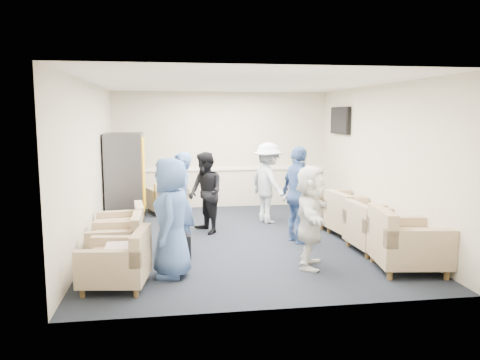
{
  "coord_description": "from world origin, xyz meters",
  "views": [
    {
      "loc": [
        -1.19,
        -7.91,
        2.18
      ],
      "look_at": [
        0.02,
        0.2,
        1.03
      ],
      "focal_mm": 35.0,
      "sensor_mm": 36.0,
      "label": 1
    }
  ],
  "objects": [
    {
      "name": "chair_rail",
      "position": [
        0.0,
        2.98,
        0.9
      ],
      "size": [
        4.98,
        0.04,
        0.06
      ],
      "primitive_type": "cube",
      "color": "white",
      "rests_on": "back_wall"
    },
    {
      "name": "armchair_left_near",
      "position": [
        -1.86,
        -2.05,
        0.32
      ],
      "size": [
        0.89,
        0.89,
        0.63
      ],
      "rotation": [
        0.0,
        0.0,
        -1.71
      ],
      "color": "tan",
      "rests_on": "floor"
    },
    {
      "name": "ceiling",
      "position": [
        0.0,
        0.0,
        2.7
      ],
      "size": [
        6.0,
        6.0,
        0.0
      ],
      "primitive_type": "plane",
      "rotation": [
        3.14,
        0.0,
        0.0
      ],
      "color": "white",
      "rests_on": "back_wall"
    },
    {
      "name": "pillow",
      "position": [
        -1.86,
        -2.04,
        0.48
      ],
      "size": [
        0.34,
        0.44,
        0.12
      ],
      "primitive_type": "cube",
      "rotation": [
        0.0,
        0.0,
        -1.54
      ],
      "color": "beige",
      "rests_on": "armchair_left_near"
    },
    {
      "name": "armchair_left_far",
      "position": [
        -1.98,
        -0.21,
        0.3
      ],
      "size": [
        0.83,
        0.83,
        0.61
      ],
      "rotation": [
        0.0,
        0.0,
        -1.46
      ],
      "color": "tan",
      "rests_on": "floor"
    },
    {
      "name": "armchair_right_midfar",
      "position": [
        2.03,
        -0.08,
        0.34
      ],
      "size": [
        0.96,
        0.96,
        0.69
      ],
      "rotation": [
        0.0,
        0.0,
        1.7
      ],
      "color": "tan",
      "rests_on": "floor"
    },
    {
      "name": "person_back_left",
      "position": [
        -0.57,
        0.56,
        0.75
      ],
      "size": [
        0.81,
        0.89,
        1.5
      ],
      "primitive_type": "imported",
      "rotation": [
        0.0,
        0.0,
        -1.17
      ],
      "color": "black",
      "rests_on": "floor"
    },
    {
      "name": "person_back_right",
      "position": [
        0.75,
        1.22,
        0.81
      ],
      "size": [
        0.94,
        1.2,
        1.62
      ],
      "primitive_type": "imported",
      "rotation": [
        0.0,
        0.0,
        1.95
      ],
      "color": "white",
      "rests_on": "floor"
    },
    {
      "name": "left_wall",
      "position": [
        -2.5,
        0.0,
        1.35
      ],
      "size": [
        0.02,
        6.0,
        2.7
      ],
      "primitive_type": "cube",
      "color": "beige",
      "rests_on": "floor"
    },
    {
      "name": "vending_machine",
      "position": [
        -2.09,
        1.62,
        0.91
      ],
      "size": [
        0.74,
        0.86,
        1.82
      ],
      "color": "#4B4C53",
      "rests_on": "floor"
    },
    {
      "name": "floor",
      "position": [
        0.0,
        0.0,
        0.0
      ],
      "size": [
        6.0,
        6.0,
        0.0
      ],
      "primitive_type": "plane",
      "color": "black",
      "rests_on": "ground"
    },
    {
      "name": "armchair_corner",
      "position": [
        -1.27,
        2.4,
        0.31
      ],
      "size": [
        0.99,
        0.99,
        0.61
      ],
      "rotation": [
        0.0,
        0.0,
        3.51
      ],
      "color": "tan",
      "rests_on": "floor"
    },
    {
      "name": "right_wall",
      "position": [
        2.5,
        0.0,
        1.35
      ],
      "size": [
        0.02,
        6.0,
        2.7
      ],
      "primitive_type": "cube",
      "color": "beige",
      "rests_on": "floor"
    },
    {
      "name": "person_front_right",
      "position": [
        0.76,
        -1.62,
        0.74
      ],
      "size": [
        0.87,
        1.43,
        1.47
      ],
      "primitive_type": "imported",
      "rotation": [
        0.0,
        0.0,
        1.23
      ],
      "color": "white",
      "rests_on": "floor"
    },
    {
      "name": "front_wall",
      "position": [
        0.0,
        -3.0,
        1.35
      ],
      "size": [
        5.0,
        0.02,
        2.7
      ],
      "primitive_type": "cube",
      "color": "beige",
      "rests_on": "floor"
    },
    {
      "name": "backpack",
      "position": [
        -1.04,
        -0.93,
        0.22
      ],
      "size": [
        0.25,
        0.18,
        0.42
      ],
      "rotation": [
        0.0,
        0.0,
        0.01
      ],
      "color": "black",
      "rests_on": "floor"
    },
    {
      "name": "armchair_right_far",
      "position": [
        1.94,
        0.79,
        0.35
      ],
      "size": [
        0.92,
        0.92,
        0.71
      ],
      "rotation": [
        0.0,
        0.0,
        1.53
      ],
      "color": "tan",
      "rests_on": "floor"
    },
    {
      "name": "armchair_right_near",
      "position": [
        2.02,
        -1.96,
        0.37
      ],
      "size": [
        1.06,
        1.06,
        0.75
      ],
      "rotation": [
        0.0,
        0.0,
        1.43
      ],
      "color": "tan",
      "rests_on": "floor"
    },
    {
      "name": "tv",
      "position": [
        2.44,
        1.8,
        2.05
      ],
      "size": [
        0.1,
        1.0,
        0.58
      ],
      "color": "black",
      "rests_on": "right_wall"
    },
    {
      "name": "person_mid_left",
      "position": [
        -1.03,
        -0.54,
        0.8
      ],
      "size": [
        0.45,
        0.62,
        1.59
      ],
      "primitive_type": "imported",
      "rotation": [
        0.0,
        0.0,
        -1.45
      ],
      "color": "#4364A2",
      "rests_on": "floor"
    },
    {
      "name": "person_mid_right",
      "position": [
        0.94,
        -0.32,
        0.83
      ],
      "size": [
        0.62,
        1.04,
        1.65
      ],
      "primitive_type": "imported",
      "rotation": [
        0.0,
        0.0,
        1.81
      ],
      "color": "#4364A2",
      "rests_on": "floor"
    },
    {
      "name": "person_front_left",
      "position": [
        -1.2,
        -1.7,
        0.81
      ],
      "size": [
        0.57,
        0.82,
        1.61
      ],
      "primitive_type": "imported",
      "rotation": [
        0.0,
        0.0,
        -1.64
      ],
      "color": "#4364A2",
      "rests_on": "floor"
    },
    {
      "name": "armchair_right_midnear",
      "position": [
        2.02,
        -1.01,
        0.34
      ],
      "size": [
        0.89,
        0.89,
        0.67
      ],
      "rotation": [
        0.0,
        0.0,
        1.62
      ],
      "color": "tan",
      "rests_on": "floor"
    },
    {
      "name": "armchair_left_mid",
      "position": [
        -1.97,
        -0.99,
        0.3
      ],
      "size": [
        0.75,
        0.75,
        0.6
      ],
      "rotation": [
        0.0,
        0.0,
        -1.57
      ],
      "color": "tan",
      "rests_on": "floor"
    },
    {
      "name": "back_wall",
      "position": [
        0.0,
        3.0,
        1.35
      ],
      "size": [
        5.0,
        0.02,
        2.7
      ],
      "primitive_type": "cube",
      "color": "beige",
      "rests_on": "floor"
    }
  ]
}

